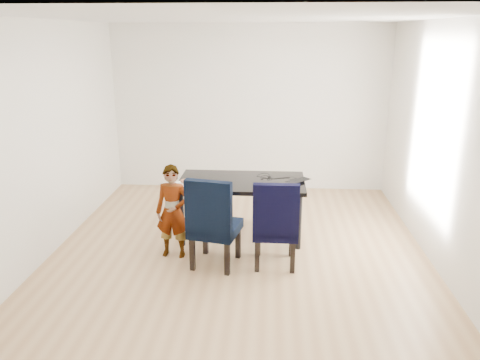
# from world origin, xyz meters

# --- Properties ---
(floor) EXTENTS (4.50, 5.00, 0.01)m
(floor) POSITION_xyz_m (0.00, 0.00, -0.01)
(floor) COLOR tan
(floor) RESTS_ON ground
(ceiling) EXTENTS (4.50, 5.00, 0.01)m
(ceiling) POSITION_xyz_m (0.00, 0.00, 2.71)
(ceiling) COLOR white
(ceiling) RESTS_ON wall_back
(wall_back) EXTENTS (4.50, 0.01, 2.70)m
(wall_back) POSITION_xyz_m (0.00, 2.50, 1.35)
(wall_back) COLOR white
(wall_back) RESTS_ON ground
(wall_front) EXTENTS (4.50, 0.01, 2.70)m
(wall_front) POSITION_xyz_m (0.00, -2.50, 1.35)
(wall_front) COLOR white
(wall_front) RESTS_ON ground
(wall_left) EXTENTS (0.01, 5.00, 2.70)m
(wall_left) POSITION_xyz_m (-2.25, 0.00, 1.35)
(wall_left) COLOR white
(wall_left) RESTS_ON ground
(wall_right) EXTENTS (0.01, 5.00, 2.70)m
(wall_right) POSITION_xyz_m (2.25, 0.00, 1.35)
(wall_right) COLOR silver
(wall_right) RESTS_ON ground
(dining_table) EXTENTS (1.60, 0.90, 0.75)m
(dining_table) POSITION_xyz_m (0.00, 0.50, 0.38)
(dining_table) COLOR black
(dining_table) RESTS_ON floor
(chair_left) EXTENTS (0.61, 0.63, 1.07)m
(chair_left) POSITION_xyz_m (-0.24, -0.33, 0.53)
(chair_left) COLOR black
(chair_left) RESTS_ON floor
(chair_right) EXTENTS (0.50, 0.52, 1.03)m
(chair_right) POSITION_xyz_m (0.43, -0.28, 0.51)
(chair_right) COLOR black
(chair_right) RESTS_ON floor
(child) EXTENTS (0.42, 0.29, 1.11)m
(child) POSITION_xyz_m (-0.76, -0.15, 0.56)
(child) COLOR #F53314
(child) RESTS_ON floor
(plate) EXTENTS (0.34, 0.34, 0.02)m
(plate) POSITION_xyz_m (-0.68, 0.26, 0.76)
(plate) COLOR white
(plate) RESTS_ON dining_table
(sandwich) EXTENTS (0.16, 0.08, 0.06)m
(sandwich) POSITION_xyz_m (-0.67, 0.27, 0.80)
(sandwich) COLOR #B3653F
(sandwich) RESTS_ON plate
(laptop) EXTENTS (0.41, 0.40, 0.03)m
(laptop) POSITION_xyz_m (0.68, 0.51, 0.76)
(laptop) COLOR black
(laptop) RESTS_ON dining_table
(cable_tangle) EXTENTS (0.15, 0.15, 0.01)m
(cable_tangle) POSITION_xyz_m (0.31, 0.60, 0.75)
(cable_tangle) COLOR black
(cable_tangle) RESTS_ON dining_table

